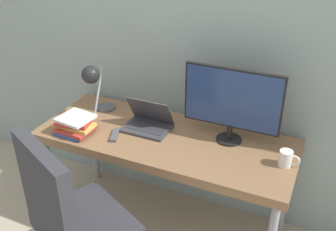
# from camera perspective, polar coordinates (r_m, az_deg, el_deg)

# --- Properties ---
(wall_back) EXTENTS (8.00, 0.05, 2.60)m
(wall_back) POSITION_cam_1_polar(r_m,az_deg,el_deg) (2.68, 3.25, 10.89)
(wall_back) COLOR gray
(wall_back) RESTS_ON ground_plane
(desk) EXTENTS (1.68, 0.67, 0.77)m
(desk) POSITION_cam_1_polar(r_m,az_deg,el_deg) (2.60, -0.34, -4.30)
(desk) COLOR brown
(desk) RESTS_ON ground_plane
(laptop) EXTENTS (0.31, 0.22, 0.21)m
(laptop) POSITION_cam_1_polar(r_m,az_deg,el_deg) (2.64, -2.91, -1.00)
(laptop) COLOR #38383D
(laptop) RESTS_ON desk
(monitor) EXTENTS (0.61, 0.16, 0.49)m
(monitor) POSITION_cam_1_polar(r_m,az_deg,el_deg) (2.43, 9.30, 2.04)
(monitor) COLOR black
(monitor) RESTS_ON desk
(desk_lamp) EXTENTS (0.14, 0.28, 0.38)m
(desk_lamp) POSITION_cam_1_polar(r_m,az_deg,el_deg) (2.74, -10.81, 5.03)
(desk_lamp) COLOR #4C4C51
(desk_lamp) RESTS_ON desk
(office_chair) EXTENTS (0.67, 0.63, 1.10)m
(office_chair) POSITION_cam_1_polar(r_m,az_deg,el_deg) (2.25, -14.03, -13.98)
(office_chair) COLOR black
(office_chair) RESTS_ON ground_plane
(book_stack) EXTENTS (0.26, 0.22, 0.12)m
(book_stack) POSITION_cam_1_polar(r_m,az_deg,el_deg) (2.65, -13.40, -1.38)
(book_stack) COLOR #334C8C
(book_stack) RESTS_ON desk
(tv_remote) EXTENTS (0.09, 0.16, 0.02)m
(tv_remote) POSITION_cam_1_polar(r_m,az_deg,el_deg) (2.59, -7.71, -2.83)
(tv_remote) COLOR #4C4C51
(tv_remote) RESTS_ON desk
(mug) EXTENTS (0.12, 0.08, 0.10)m
(mug) POSITION_cam_1_polar(r_m,az_deg,el_deg) (2.37, 16.79, -6.00)
(mug) COLOR silver
(mug) RESTS_ON desk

